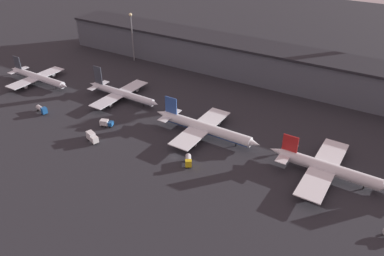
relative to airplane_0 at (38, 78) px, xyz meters
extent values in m
plane|color=#26262B|center=(96.30, -17.88, -3.09)|extent=(600.00, 600.00, 0.00)
cube|color=#4C515B|center=(96.30, 64.76, 5.27)|extent=(245.68, 20.22, 16.73)
cube|color=black|center=(96.30, 64.76, 14.24)|extent=(245.68, 22.22, 1.20)
cylinder|color=silver|center=(0.54, -0.01, 0.19)|extent=(36.38, 4.08, 3.46)
cylinder|color=#333842|center=(0.54, -0.01, -0.41)|extent=(34.55, 3.53, 2.94)
cone|color=silver|center=(19.74, -0.34, 0.19)|extent=(4.21, 3.36, 3.29)
cone|color=silver|center=(-18.83, 0.32, 0.45)|extent=(5.24, 3.03, 2.94)
cube|color=#333842|center=(-14.71, 0.25, 5.19)|extent=(4.85, 0.48, 6.52)
cube|color=silver|center=(-15.44, 0.26, 0.71)|extent=(3.65, 11.18, 0.24)
cube|color=silver|center=(-1.27, 0.02, -0.24)|extent=(8.14, 31.02, 0.36)
cylinder|color=gray|center=(-0.04, 8.65, -1.44)|extent=(3.84, 1.97, 1.90)
cylinder|color=gray|center=(-0.33, -8.65, -1.44)|extent=(3.84, 1.97, 1.90)
cylinder|color=black|center=(13.25, -0.23, -2.31)|extent=(0.50, 0.50, 1.56)
cylinder|color=black|center=(-1.25, 1.41, -2.31)|extent=(0.50, 0.50, 1.56)
cylinder|color=black|center=(-1.30, -1.36, -2.31)|extent=(0.50, 0.50, 1.56)
cylinder|color=silver|center=(49.81, 8.06, 0.06)|extent=(35.38, 3.92, 3.32)
cylinder|color=#333842|center=(49.81, 8.06, -0.52)|extent=(33.61, 3.39, 2.82)
cone|color=silver|center=(68.47, 7.74, 0.06)|extent=(4.04, 3.22, 3.15)
cone|color=silver|center=(30.98, 8.38, 0.31)|extent=(5.03, 2.91, 2.82)
cube|color=#333842|center=(34.97, 8.31, 6.13)|extent=(4.65, 0.48, 8.82)
cube|color=silver|center=(34.26, 8.33, 0.56)|extent=(3.53, 12.16, 0.24)
cube|color=silver|center=(48.04, 8.09, -0.35)|extent=(7.88, 33.76, 0.36)
cylinder|color=gray|center=(49.26, 17.49, -1.52)|extent=(3.68, 1.89, 1.83)
cylinder|color=gray|center=(48.94, -1.34, -1.52)|extent=(3.68, 1.89, 1.83)
cylinder|color=black|center=(62.17, 7.85, -2.35)|extent=(0.50, 0.50, 1.49)
cylinder|color=black|center=(48.06, 9.42, -2.35)|extent=(0.50, 0.50, 1.49)
cylinder|color=black|center=(48.02, 6.76, -2.35)|extent=(0.50, 0.50, 1.49)
cylinder|color=white|center=(98.87, 0.44, 0.69)|extent=(39.27, 4.65, 3.99)
cylinder|color=#2D519E|center=(98.87, 0.44, 0.00)|extent=(37.30, 4.02, 3.39)
cone|color=white|center=(119.66, 0.09, 0.69)|extent=(4.85, 3.87, 3.79)
cone|color=white|center=(77.87, 0.80, 0.99)|extent=(6.04, 3.49, 3.39)
cube|color=#2D519E|center=(82.40, 0.72, 6.19)|extent=(5.59, 0.50, 6.99)
cube|color=white|center=(81.62, 0.74, 1.29)|extent=(4.19, 12.28, 0.24)
cube|color=white|center=(96.91, 0.48, 0.20)|extent=(9.35, 34.06, 0.36)
cylinder|color=gray|center=(98.24, 9.95, -1.15)|extent=(4.42, 2.27, 2.19)
cylinder|color=gray|center=(97.92, -9.04, -1.15)|extent=(4.42, 2.27, 2.19)
cylinder|color=black|center=(112.59, 0.21, -2.20)|extent=(0.50, 0.50, 1.79)
cylinder|color=black|center=(96.93, 2.07, -2.20)|extent=(0.50, 0.50, 1.79)
cylinder|color=black|center=(96.88, -1.12, -2.20)|extent=(0.50, 0.50, 1.79)
cylinder|color=silver|center=(147.31, -0.69, 0.61)|extent=(33.75, 4.47, 3.90)
cylinder|color=silver|center=(147.31, -0.69, -0.07)|extent=(32.06, 3.86, 3.31)
cone|color=silver|center=(129.10, -0.38, 0.90)|extent=(5.90, 3.41, 3.31)
cube|color=red|center=(133.16, -0.45, 5.63)|extent=(5.46, 0.49, 6.14)
cube|color=silver|center=(132.48, -0.44, 1.19)|extent=(4.13, 13.58, 0.24)
cube|color=silver|center=(145.62, -0.66, 0.12)|extent=(9.21, 37.70, 0.36)
cylinder|color=gray|center=(146.81, 9.84, -1.20)|extent=(4.32, 2.22, 2.14)
cylinder|color=gray|center=(146.45, -11.19, -1.20)|extent=(4.32, 2.22, 2.14)
cylinder|color=black|center=(159.10, -0.89, -2.22)|extent=(0.50, 0.50, 1.75)
cylinder|color=black|center=(145.65, 0.90, -2.22)|extent=(0.50, 0.50, 1.75)
cylinder|color=black|center=(145.59, -2.22, -2.22)|extent=(0.50, 0.50, 1.75)
cube|color=gold|center=(104.19, -20.92, -1.13)|extent=(2.80, 2.62, 2.49)
cylinder|color=#B7B7BC|center=(102.53, -18.33, -1.35)|extent=(3.70, 4.18, 2.04)
cylinder|color=black|center=(104.78, -20.27, -2.64)|extent=(0.96, 1.06, 0.90)
cylinder|color=black|center=(103.35, -21.19, -2.64)|extent=(0.96, 1.06, 0.90)
cylinder|color=black|center=(102.74, -17.09, -2.64)|extent=(0.96, 1.06, 0.90)
cylinder|color=black|center=(101.31, -18.01, -2.64)|extent=(0.96, 1.06, 0.90)
cube|color=#195199|center=(29.74, -21.09, -1.06)|extent=(2.48, 2.60, 2.63)
cylinder|color=#B7B7BC|center=(26.04, -20.24, -1.39)|extent=(4.84, 2.94, 1.97)
cylinder|color=black|center=(29.64, -20.23, -2.64)|extent=(1.00, 0.74, 0.90)
cylinder|color=black|center=(29.27, -21.83, -2.64)|extent=(1.00, 0.74, 0.90)
cylinder|color=black|center=(25.10, -19.18, -2.64)|extent=(1.00, 0.74, 0.90)
cylinder|color=black|center=(24.73, -20.78, -2.64)|extent=(1.00, 0.74, 0.90)
cube|color=#195199|center=(61.82, -13.78, -1.56)|extent=(2.33, 2.85, 1.63)
cube|color=silver|center=(59.12, -14.75, -1.28)|extent=(3.94, 3.43, 2.18)
cylinder|color=black|center=(61.36, -12.96, -2.64)|extent=(1.05, 0.88, 0.90)
cylinder|color=black|center=(61.99, -14.69, -2.64)|extent=(1.05, 0.88, 0.90)
cylinder|color=black|center=(58.16, -14.12, -2.64)|extent=(1.05, 0.88, 0.90)
cylinder|color=black|center=(58.78, -15.85, -2.64)|extent=(1.05, 0.88, 0.90)
cube|color=white|center=(65.37, -26.78, -1.22)|extent=(2.47, 2.83, 2.30)
cube|color=silver|center=(62.30, -25.73, -0.84)|extent=(4.29, 3.45, 3.06)
cylinder|color=black|center=(65.49, -25.88, -2.64)|extent=(1.04, 0.85, 0.90)
cylinder|color=black|center=(64.91, -27.56, -2.64)|extent=(1.04, 0.85, 0.90)
cylinder|color=black|center=(61.86, -24.63, -2.64)|extent=(1.04, 0.85, 0.90)
cylinder|color=black|center=(61.28, -26.32, -2.64)|extent=(1.04, 0.85, 0.90)
cylinder|color=slate|center=(22.10, 50.78, 10.06)|extent=(0.70, 0.70, 26.30)
sphere|color=beige|center=(22.10, 50.78, 23.81)|extent=(1.80, 1.80, 1.80)
camera|label=1|loc=(160.17, -110.59, 77.44)|focal=35.00mm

